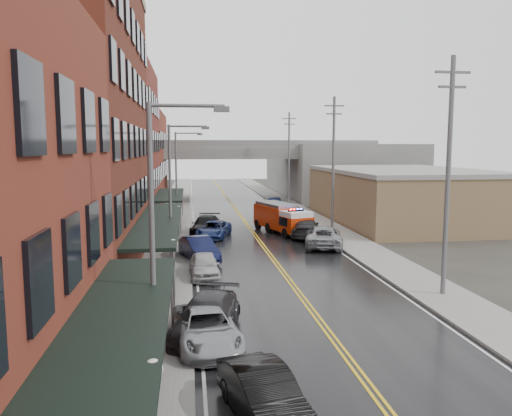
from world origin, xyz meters
TOP-DOWN VIEW (x-y plane):
  - road at (0.00, 30.00)m, footprint 11.00×160.00m
  - sidewalk_left at (-7.30, 30.00)m, footprint 3.00×160.00m
  - sidewalk_right at (7.30, 30.00)m, footprint 3.00×160.00m
  - curb_left at (-5.65, 30.00)m, footprint 0.30×160.00m
  - curb_right at (5.65, 30.00)m, footprint 0.30×160.00m
  - brick_building_b at (-13.30, 23.00)m, footprint 9.00×20.00m
  - brick_building_c at (-13.30, 40.50)m, footprint 9.00×15.00m
  - brick_building_far at (-13.30, 58.00)m, footprint 9.00×20.00m
  - tan_building at (16.00, 40.00)m, footprint 14.00×22.00m
  - right_far_block at (18.00, 70.00)m, footprint 18.00×30.00m
  - awning_0 at (-7.49, 4.00)m, footprint 2.60×16.00m
  - awning_1 at (-7.49, 23.00)m, footprint 2.60×18.00m
  - awning_2 at (-7.49, 40.50)m, footprint 2.60×13.00m
  - globe_lamp_0 at (-6.40, 2.00)m, footprint 0.44×0.44m
  - globe_lamp_1 at (-6.40, 16.00)m, footprint 0.44×0.44m
  - globe_lamp_2 at (-6.40, 30.00)m, footprint 0.44×0.44m
  - street_lamp_0 at (-6.55, 8.00)m, footprint 2.64×0.22m
  - street_lamp_1 at (-6.55, 24.00)m, footprint 2.64×0.22m
  - street_lamp_2 at (-6.55, 40.00)m, footprint 2.64×0.22m
  - utility_pole_0 at (7.20, 15.00)m, footprint 1.80×0.24m
  - utility_pole_1 at (7.20, 35.00)m, footprint 1.80×0.24m
  - utility_pole_2 at (7.20, 55.00)m, footprint 1.80×0.24m
  - overpass at (0.00, 62.00)m, footprint 40.00×10.00m
  - fire_truck at (2.55, 34.64)m, footprint 4.48×7.46m
  - parked_car_left_1 at (-3.60, 4.70)m, footprint 2.49×4.62m
  - parked_car_left_2 at (-5.00, 10.20)m, footprint 2.84×5.24m
  - parked_car_left_3 at (-4.96, 11.30)m, footprint 3.49×5.68m
  - parked_car_left_4 at (-4.78, 20.38)m, footprint 1.80×4.24m
  - parked_car_left_5 at (-5.00, 24.89)m, footprint 2.90×5.04m
  - parked_car_left_6 at (-3.60, 33.20)m, footprint 3.55×5.47m
  - parked_car_left_7 at (-4.18, 34.80)m, footprint 3.16×5.88m
  - parked_car_right_0 at (4.52, 28.20)m, footprint 4.05×6.35m
  - parked_car_right_1 at (4.10, 32.39)m, footprint 3.47×5.98m
  - parked_car_right_2 at (3.60, 41.80)m, footprint 2.60×4.30m
  - parked_car_right_3 at (4.69, 52.20)m, footprint 1.53×4.33m

SIDE VIEW (x-z plane):
  - road at x=0.00m, z-range 0.00..0.02m
  - sidewalk_left at x=-7.30m, z-range 0.00..0.15m
  - sidewalk_right at x=7.30m, z-range 0.00..0.15m
  - curb_left at x=-5.65m, z-range 0.00..0.15m
  - curb_right at x=5.65m, z-range 0.00..0.15m
  - parked_car_right_2 at x=3.60m, z-range 0.00..1.37m
  - parked_car_left_2 at x=-5.00m, z-range 0.00..1.39m
  - parked_car_left_6 at x=-3.60m, z-range 0.00..1.40m
  - parked_car_right_3 at x=4.69m, z-range 0.00..1.42m
  - parked_car_left_4 at x=-4.78m, z-range 0.00..1.43m
  - parked_car_left_1 at x=-3.60m, z-range 0.00..1.45m
  - parked_car_left_3 at x=-4.96m, z-range 0.00..1.54m
  - parked_car_left_5 at x=-5.00m, z-range 0.00..1.57m
  - parked_car_left_7 at x=-4.18m, z-range 0.00..1.62m
  - parked_car_right_0 at x=4.52m, z-range 0.00..1.63m
  - parked_car_right_1 at x=4.10m, z-range 0.00..1.63m
  - fire_truck at x=2.55m, z-range 0.11..2.70m
  - globe_lamp_0 at x=-6.40m, z-range 0.75..3.87m
  - globe_lamp_1 at x=-6.40m, z-range 0.75..3.87m
  - globe_lamp_2 at x=-6.40m, z-range 0.75..3.87m
  - tan_building at x=16.00m, z-range 0.00..5.00m
  - awning_2 at x=-7.49m, z-range 1.44..4.53m
  - awning_0 at x=-7.49m, z-range 1.44..4.53m
  - awning_1 at x=-7.49m, z-range 1.44..4.53m
  - right_far_block at x=18.00m, z-range 0.00..8.00m
  - street_lamp_0 at x=-6.55m, z-range 0.69..9.69m
  - street_lamp_1 at x=-6.55m, z-range 0.69..9.69m
  - street_lamp_2 at x=-6.55m, z-range 0.69..9.69m
  - overpass at x=0.00m, z-range 2.24..9.74m
  - brick_building_far at x=-13.30m, z-range 0.00..12.00m
  - utility_pole_0 at x=7.20m, z-range 0.31..12.31m
  - utility_pole_1 at x=7.20m, z-range 0.31..12.31m
  - utility_pole_2 at x=7.20m, z-range 0.31..12.31m
  - brick_building_c at x=-13.30m, z-range 0.00..15.00m
  - brick_building_b at x=-13.30m, z-range 0.00..18.00m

